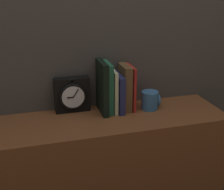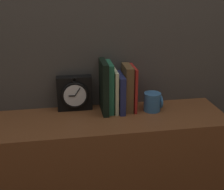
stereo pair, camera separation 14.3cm
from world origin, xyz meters
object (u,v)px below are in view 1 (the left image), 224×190
object	(u,v)px
clock	(72,95)
book_slot0_black	(102,87)
book_slot2_cream	(113,90)
book_slot5_red	(131,87)
book_slot4_brown	(125,87)
book_slot3_navy	(118,92)
book_slot1_green	(107,87)
mug	(150,100)

from	to	relation	value
clock	book_slot0_black	world-z (taller)	book_slot0_black
book_slot0_black	book_slot2_cream	size ratio (longest dim) A/B	1.21
book_slot2_cream	book_slot5_red	world-z (taller)	book_slot5_red
book_slot2_cream	book_slot5_red	distance (m)	0.09
book_slot4_brown	book_slot5_red	world-z (taller)	book_slot4_brown
book_slot3_navy	book_slot4_brown	xyz separation A→B (m)	(0.04, 0.01, 0.02)
book_slot0_black	book_slot4_brown	size ratio (longest dim) A/B	1.14
book_slot2_cream	clock	bearing A→B (deg)	167.82
clock	book_slot1_green	xyz separation A→B (m)	(0.17, -0.04, 0.04)
mug	book_slot4_brown	bearing A→B (deg)	160.76
book_slot0_black	book_slot5_red	size ratio (longest dim) A/B	1.16
book_slot0_black	book_slot2_cream	world-z (taller)	book_slot0_black
book_slot5_red	book_slot0_black	bearing A→B (deg)	-176.25
book_slot2_cream	book_slot4_brown	size ratio (longest dim) A/B	0.94
book_slot3_navy	mug	xyz separation A→B (m)	(0.16, -0.03, -0.05)
book_slot1_green	book_slot3_navy	size ratio (longest dim) A/B	1.32
book_slot0_black	book_slot2_cream	distance (m)	0.06
book_slot5_red	mug	bearing A→B (deg)	-22.96
book_slot0_black	book_slot3_navy	world-z (taller)	book_slot0_black
clock	book_slot4_brown	xyz separation A→B (m)	(0.26, -0.03, 0.03)
book_slot3_navy	mug	size ratio (longest dim) A/B	2.02
book_slot4_brown	book_slot5_red	xyz separation A→B (m)	(0.03, -0.00, -0.00)
mug	book_slot3_navy	bearing A→B (deg)	169.28
clock	book_slot2_cream	world-z (taller)	book_slot2_cream
book_slot3_navy	clock	bearing A→B (deg)	168.14
clock	book_slot0_black	size ratio (longest dim) A/B	0.70
book_slot1_green	mug	bearing A→B (deg)	-10.24
book_slot3_navy	mug	world-z (taller)	book_slot3_navy
book_slot1_green	book_slot3_navy	distance (m)	0.06
clock	book_slot1_green	world-z (taller)	book_slot1_green
book_slot3_navy	book_slot2_cream	bearing A→B (deg)	170.48
clock	book_slot4_brown	bearing A→B (deg)	-7.53
book_slot2_cream	book_slot4_brown	bearing A→B (deg)	6.70
book_slot0_black	clock	bearing A→B (deg)	161.33
book_slot3_navy	book_slot4_brown	size ratio (longest dim) A/B	0.83
clock	mug	distance (m)	0.39
book_slot1_green	book_slot4_brown	bearing A→B (deg)	2.56
clock	book_slot4_brown	size ratio (longest dim) A/B	0.79
book_slot0_black	book_slot3_navy	distance (m)	0.09
clock	book_slot3_navy	xyz separation A→B (m)	(0.22, -0.05, 0.01)
book_slot2_cream	book_slot3_navy	distance (m)	0.03
clock	book_slot0_black	xyz separation A→B (m)	(0.14, -0.05, 0.04)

